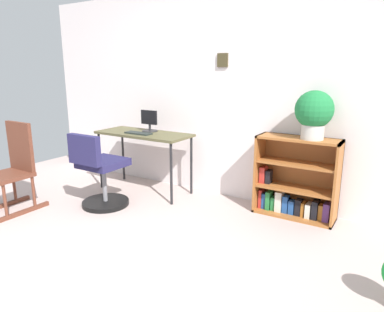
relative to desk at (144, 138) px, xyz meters
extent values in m
plane|color=#B29C97|center=(0.74, -1.71, -0.68)|extent=(6.24, 6.24, 0.00)
cube|color=silver|center=(0.74, 0.44, 0.52)|extent=(5.20, 0.10, 2.41)
cube|color=#3C341E|center=(0.87, 0.38, 0.91)|extent=(0.13, 0.02, 0.15)
cube|color=brown|center=(0.00, 0.00, 0.05)|extent=(1.19, 0.50, 0.03)
cylinder|color=black|center=(-0.56, -0.21, -0.33)|extent=(0.03, 0.03, 0.71)
cylinder|color=black|center=(0.56, -0.21, -0.33)|extent=(0.03, 0.03, 0.71)
cylinder|color=black|center=(-0.56, 0.21, -0.33)|extent=(0.03, 0.03, 0.71)
cylinder|color=black|center=(0.56, 0.21, -0.33)|extent=(0.03, 0.03, 0.71)
cylinder|color=#262628|center=(0.01, 0.11, 0.07)|extent=(0.19, 0.19, 0.01)
cylinder|color=#262628|center=(0.01, 0.11, 0.11)|extent=(0.03, 0.03, 0.08)
cube|color=black|center=(0.01, 0.10, 0.24)|extent=(0.23, 0.02, 0.17)
cube|color=#242B28|center=(0.01, -0.10, 0.07)|extent=(0.34, 0.12, 0.02)
cylinder|color=black|center=(-0.07, -0.63, -0.66)|extent=(0.52, 0.52, 0.05)
cylinder|color=slate|center=(-0.07, -0.63, -0.43)|extent=(0.05, 0.05, 0.40)
cube|color=#24214B|center=(-0.07, -0.63, -0.19)|extent=(0.44, 0.44, 0.08)
cube|color=#24214B|center=(-0.07, -0.88, 0.01)|extent=(0.42, 0.07, 0.31)
cube|color=brown|center=(-0.98, -1.29, -0.66)|extent=(0.04, 0.64, 0.04)
cube|color=brown|center=(-0.62, -1.29, -0.66)|extent=(0.04, 0.64, 0.04)
cylinder|color=brown|center=(-0.62, -1.45, -0.47)|extent=(0.03, 0.03, 0.34)
cylinder|color=brown|center=(-0.98, -1.13, -0.47)|extent=(0.03, 0.03, 0.34)
cylinder|color=brown|center=(-0.62, -1.13, -0.47)|extent=(0.03, 0.03, 0.34)
cube|color=brown|center=(-0.80, -1.29, -0.28)|extent=(0.42, 0.40, 0.04)
cube|color=brown|center=(-0.80, -1.11, 0.00)|extent=(0.40, 0.04, 0.53)
cube|color=#9C5A2A|center=(1.43, 0.21, -0.27)|extent=(0.02, 0.30, 0.84)
cube|color=#9C5A2A|center=(2.23, 0.21, -0.27)|extent=(0.02, 0.30, 0.84)
cube|color=#9C5A2A|center=(1.83, 0.21, 0.14)|extent=(0.82, 0.30, 0.02)
cube|color=#9C5A2A|center=(1.83, 0.21, -0.67)|extent=(0.82, 0.30, 0.02)
cube|color=#9C5A2A|center=(1.83, 0.35, -0.27)|extent=(0.82, 0.02, 0.84)
cube|color=#9C5A2A|center=(1.83, 0.21, -0.38)|extent=(0.77, 0.28, 0.02)
cube|color=#9C5A2A|center=(1.83, 0.21, -0.12)|extent=(0.77, 0.28, 0.02)
cube|color=#B22D28|center=(1.47, 0.20, -0.56)|extent=(0.03, 0.10, 0.20)
cube|color=#1E478C|center=(1.51, 0.20, -0.58)|extent=(0.04, 0.09, 0.17)
cube|color=#237238|center=(1.56, 0.20, -0.56)|extent=(0.04, 0.13, 0.20)
cube|color=#237238|center=(1.61, 0.20, -0.59)|extent=(0.04, 0.10, 0.14)
cube|color=beige|center=(1.67, 0.20, -0.55)|extent=(0.07, 0.12, 0.22)
cube|color=#1E478C|center=(1.74, 0.20, -0.57)|extent=(0.06, 0.09, 0.18)
cube|color=#1E478C|center=(1.81, 0.20, -0.59)|extent=(0.06, 0.10, 0.14)
cube|color=black|center=(1.88, 0.20, -0.57)|extent=(0.06, 0.09, 0.17)
cube|color=#99591E|center=(1.93, 0.20, -0.59)|extent=(0.03, 0.10, 0.15)
cube|color=beige|center=(1.98, 0.20, -0.59)|extent=(0.05, 0.13, 0.15)
cube|color=black|center=(2.05, 0.20, -0.56)|extent=(0.06, 0.13, 0.19)
cube|color=#99591E|center=(2.10, 0.20, -0.58)|extent=(0.04, 0.09, 0.16)
cube|color=#593372|center=(2.16, 0.20, -0.57)|extent=(0.06, 0.11, 0.19)
cube|color=#B22D28|center=(1.48, 0.20, -0.28)|extent=(0.06, 0.11, 0.17)
cube|color=black|center=(1.54, 0.20, -0.30)|extent=(0.05, 0.10, 0.14)
cylinder|color=#B7B2A8|center=(1.96, 0.19, 0.22)|extent=(0.22, 0.22, 0.14)
sphere|color=#1C7037|center=(1.96, 0.19, 0.44)|extent=(0.36, 0.36, 0.36)
camera|label=1|loc=(2.75, -3.27, 0.81)|focal=32.84mm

